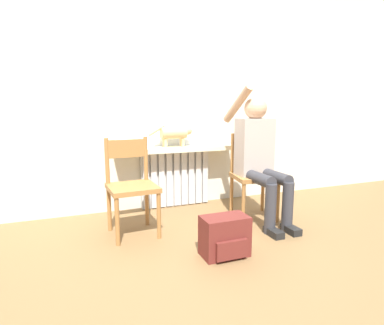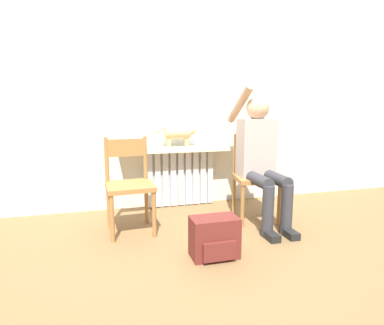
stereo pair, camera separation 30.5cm
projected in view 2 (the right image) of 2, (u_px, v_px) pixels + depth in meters
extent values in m
plane|color=brown|center=(214.00, 247.00, 2.53)|extent=(12.00, 12.00, 0.00)
cube|color=beige|center=(178.00, 83.00, 3.47)|extent=(7.00, 0.06, 2.70)
cube|color=silver|center=(180.00, 178.00, 3.58)|extent=(0.77, 0.05, 0.62)
cube|color=silver|center=(150.00, 181.00, 3.45)|extent=(0.06, 0.03, 0.60)
cube|color=silver|center=(158.00, 180.00, 3.47)|extent=(0.06, 0.03, 0.60)
cube|color=silver|center=(165.00, 180.00, 3.50)|extent=(0.06, 0.03, 0.60)
cube|color=silver|center=(173.00, 179.00, 3.52)|extent=(0.06, 0.03, 0.60)
cube|color=silver|center=(181.00, 179.00, 3.54)|extent=(0.06, 0.03, 0.60)
cube|color=silver|center=(188.00, 178.00, 3.56)|extent=(0.06, 0.03, 0.60)
cube|color=silver|center=(196.00, 178.00, 3.59)|extent=(0.06, 0.03, 0.60)
cube|color=silver|center=(203.00, 177.00, 3.61)|extent=(0.06, 0.03, 0.60)
cube|color=silver|center=(210.00, 177.00, 3.63)|extent=(0.06, 0.03, 0.60)
cube|color=beige|center=(181.00, 149.00, 3.45)|extent=(1.34, 0.23, 0.05)
cube|color=white|center=(179.00, 89.00, 3.45)|extent=(1.29, 0.01, 1.23)
cube|color=#9E6B38|center=(130.00, 186.00, 2.78)|extent=(0.42, 0.42, 0.04)
cylinder|color=#9E6B38|center=(112.00, 219.00, 2.60)|extent=(0.04, 0.04, 0.39)
cylinder|color=#9E6B38|center=(154.00, 214.00, 2.71)|extent=(0.04, 0.04, 0.39)
cylinder|color=#9E6B38|center=(109.00, 207.00, 2.92)|extent=(0.04, 0.04, 0.39)
cylinder|color=#9E6B38|center=(146.00, 203.00, 3.03)|extent=(0.04, 0.04, 0.39)
cylinder|color=#9E6B38|center=(107.00, 159.00, 2.85)|extent=(0.04, 0.04, 0.40)
cylinder|color=#9E6B38|center=(145.00, 158.00, 2.96)|extent=(0.04, 0.04, 0.40)
cube|color=#9E6B38|center=(126.00, 148.00, 2.88)|extent=(0.36, 0.04, 0.16)
cube|color=#9E6B38|center=(256.00, 178.00, 3.09)|extent=(0.46, 0.46, 0.04)
cylinder|color=#9E6B38|center=(243.00, 206.00, 2.94)|extent=(0.04, 0.04, 0.39)
cylinder|color=#9E6B38|center=(279.00, 205.00, 2.98)|extent=(0.04, 0.04, 0.39)
cylinder|color=#9E6B38|center=(234.00, 196.00, 3.28)|extent=(0.04, 0.04, 0.39)
cylinder|color=#9E6B38|center=(267.00, 195.00, 3.32)|extent=(0.04, 0.04, 0.39)
cylinder|color=#9E6B38|center=(235.00, 154.00, 3.21)|extent=(0.04, 0.04, 0.40)
cylinder|color=#9E6B38|center=(268.00, 153.00, 3.24)|extent=(0.04, 0.04, 0.40)
cube|color=#9E6B38|center=(252.00, 144.00, 3.21)|extent=(0.36, 0.08, 0.16)
cylinder|color=#333338|center=(257.00, 179.00, 2.88)|extent=(0.11, 0.43, 0.11)
cylinder|color=#333338|center=(275.00, 178.00, 2.92)|extent=(0.11, 0.43, 0.11)
cylinder|color=#333338|center=(268.00, 211.00, 2.71)|extent=(0.10, 0.10, 0.44)
cylinder|color=#333338|center=(287.00, 210.00, 2.76)|extent=(0.10, 0.10, 0.44)
cube|color=black|center=(270.00, 236.00, 2.69)|extent=(0.09, 0.20, 0.06)
cube|color=black|center=(289.00, 233.00, 2.73)|extent=(0.09, 0.20, 0.06)
cube|color=#AD9E93|center=(256.00, 148.00, 3.06)|extent=(0.34, 0.20, 0.55)
sphere|color=tan|center=(258.00, 108.00, 3.00)|extent=(0.22, 0.22, 0.22)
cylinder|color=tan|center=(240.00, 104.00, 3.09)|extent=(0.08, 0.50, 0.38)
cylinder|color=#AD9E93|center=(273.00, 150.00, 3.07)|extent=(0.08, 0.08, 0.44)
cylinder|color=#DBB77A|center=(177.00, 133.00, 3.40)|extent=(0.27, 0.13, 0.13)
sphere|color=#DBB77A|center=(192.00, 131.00, 3.44)|extent=(0.09, 0.09, 0.09)
cone|color=#DBB77A|center=(193.00, 127.00, 3.41)|extent=(0.03, 0.03, 0.03)
cone|color=#DBB77A|center=(192.00, 127.00, 3.45)|extent=(0.03, 0.03, 0.03)
cylinder|color=#DBB77A|center=(187.00, 143.00, 3.41)|extent=(0.04, 0.04, 0.09)
cylinder|color=#DBB77A|center=(185.00, 142.00, 3.47)|extent=(0.04, 0.04, 0.09)
cylinder|color=#DBB77A|center=(169.00, 143.00, 3.36)|extent=(0.04, 0.04, 0.09)
cylinder|color=#DBB77A|center=(168.00, 143.00, 3.42)|extent=(0.04, 0.04, 0.09)
cylinder|color=#DBB77A|center=(160.00, 130.00, 3.35)|extent=(0.18, 0.03, 0.12)
cube|color=maroon|center=(214.00, 237.00, 2.35)|extent=(0.35, 0.20, 0.30)
cube|color=maroon|center=(220.00, 251.00, 2.25)|extent=(0.24, 0.03, 0.14)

